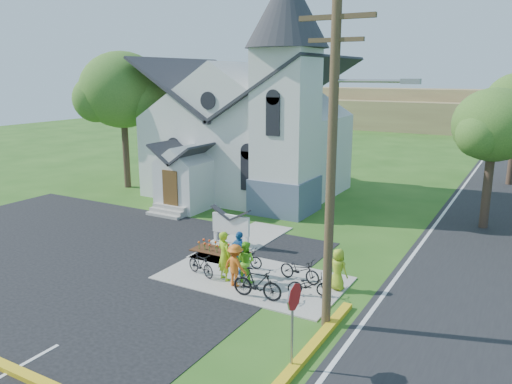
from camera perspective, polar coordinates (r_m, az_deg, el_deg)
The scene contains 21 objects.
ground at distance 19.84m, azimuth -4.91°, elevation -9.49°, with size 120.00×120.00×0.00m, color #275317.
parking_lot at distance 23.08m, azimuth -22.46°, elevation -7.13°, with size 20.00×16.00×0.02m, color black.
sidewalk at distance 19.47m, azimuth -0.37°, elevation -9.81°, with size 7.00×4.00×0.05m, color gray.
church at distance 31.86m, azimuth -0.49°, elevation 8.99°, with size 12.35×12.00×13.00m.
church_sign at distance 22.61m, azimuth -2.89°, elevation -3.78°, with size 2.20×0.40×1.70m.
flower_bed at distance 22.22m, azimuth -4.11°, elevation -6.81°, with size 2.60×1.10×0.07m, color #3B2110.
utility_pole at distance 14.61m, azimuth 8.88°, elevation 4.19°, with size 3.45×0.28×10.00m.
stop_sign at distance 13.30m, azimuth 4.32°, elevation -13.08°, with size 0.11×0.76×2.48m.
tree_lot_corner at distance 34.98m, azimuth -15.05°, elevation 11.17°, with size 5.60×5.60×9.15m.
tree_road_near at distance 27.18m, azimuth 25.56°, elevation 6.85°, with size 4.00×4.00×7.05m.
distant_hills at distance 71.89m, azimuth 24.09°, elevation 7.85°, with size 61.00×10.00×5.60m.
cyclist_0 at distance 18.98m, azimuth -3.63°, elevation -7.28°, with size 0.70×0.46×1.91m, color #8EBF16.
bike_0 at distance 20.34m, azimuth -1.29°, elevation -7.46°, with size 0.54×1.56×0.82m, color black.
cyclist_1 at distance 18.84m, azimuth -1.24°, elevation -7.94°, with size 0.77×0.60×1.59m, color #6FD427.
bike_1 at distance 19.61m, azimuth -6.34°, elevation -8.22°, with size 0.43×1.51×0.91m, color black.
cyclist_2 at distance 19.37m, azimuth -1.90°, elevation -7.05°, with size 1.04×0.43×1.77m, color #2366B0.
bike_2 at distance 19.05m, azimuth 5.02°, elevation -8.85°, with size 0.60×1.73×0.91m, color black.
cyclist_3 at distance 18.47m, azimuth -2.37°, elevation -8.38°, with size 1.03×0.59×1.60m, color orange.
bike_3 at distance 17.58m, azimuth 0.15°, elevation -10.42°, with size 0.52×1.84×1.10m, color black.
cyclist_4 at distance 18.44m, azimuth 9.35°, elevation -8.71°, with size 0.75×0.49×1.54m, color #94AF20.
bike_4 at distance 17.94m, azimuth 6.12°, elevation -10.51°, with size 0.53×1.53×0.80m, color black.
Camera 1 is at (10.45, -15.00, 7.71)m, focal length 35.00 mm.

